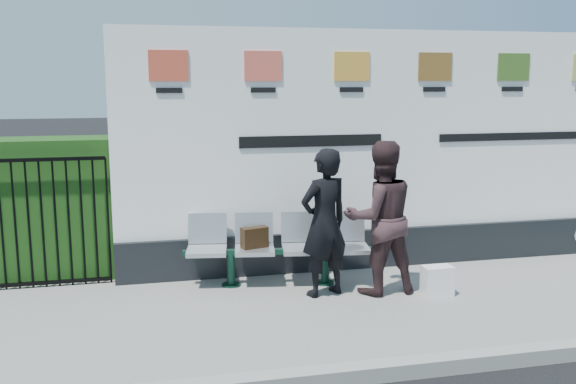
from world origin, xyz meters
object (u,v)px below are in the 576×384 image
object	(u,v)px
bench	(278,266)
woman_right	(380,218)
billboard	(428,165)
woman_left	(324,223)

from	to	relation	value
bench	woman_right	distance (m)	1.34
billboard	woman_left	xyz separation A→B (m)	(-1.70, -0.99, -0.47)
billboard	woman_right	distance (m)	1.55
woman_left	woman_right	world-z (taller)	woman_right
bench	woman_right	bearing A→B (deg)	-17.13
billboard	woman_right	size ratio (longest dim) A/B	4.62
billboard	woman_right	xyz separation A→B (m)	(-1.06, -1.05, -0.43)
bench	woman_left	bearing A→B (deg)	-38.52
woman_left	woman_right	size ratio (longest dim) A/B	0.96
billboard	bench	xyz separation A→B (m)	(-2.12, -0.53, -1.07)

